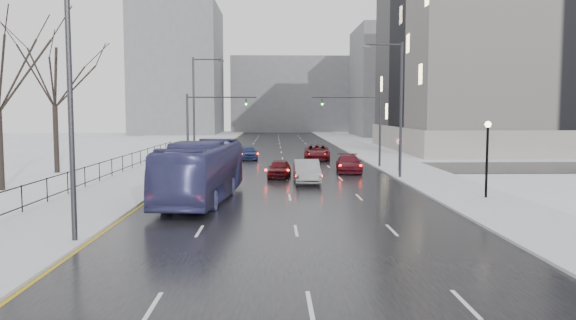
{
  "coord_description": "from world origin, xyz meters",
  "views": [
    {
      "loc": [
        -0.92,
        -0.91,
        4.97
      ],
      "look_at": [
        -0.19,
        27.62,
        2.5
      ],
      "focal_mm": 35.0,
      "sensor_mm": 36.0,
      "label": 1
    }
  ],
  "objects": [
    {
      "name": "road",
      "position": [
        0.0,
        60.0,
        0.02
      ],
      "size": [
        16.0,
        150.0,
        0.04
      ],
      "primitive_type": "cube",
      "color": "black",
      "rests_on": "ground"
    },
    {
      "name": "cross_road",
      "position": [
        0.0,
        48.0,
        0.02
      ],
      "size": [
        130.0,
        10.0,
        0.04
      ],
      "primitive_type": "cube",
      "color": "black",
      "rests_on": "ground"
    },
    {
      "name": "sidewalk_left",
      "position": [
        -10.5,
        60.0,
        0.08
      ],
      "size": [
        5.0,
        150.0,
        0.16
      ],
      "primitive_type": "cube",
      "color": "silver",
      "rests_on": "ground"
    },
    {
      "name": "sidewalk_right",
      "position": [
        10.5,
        60.0,
        0.08
      ],
      "size": [
        5.0,
        150.0,
        0.16
      ],
      "primitive_type": "cube",
      "color": "silver",
      "rests_on": "ground"
    },
    {
      "name": "park_strip",
      "position": [
        -20.0,
        60.0,
        0.06
      ],
      "size": [
        14.0,
        150.0,
        0.12
      ],
      "primitive_type": "cube",
      "color": "white",
      "rests_on": "ground"
    },
    {
      "name": "tree_park_d",
      "position": [
        -17.8,
        34.0,
        0.0
      ],
      "size": [
        8.75,
        8.75,
        12.5
      ],
      "primitive_type": null,
      "color": "black",
      "rests_on": "ground"
    },
    {
      "name": "tree_park_e",
      "position": [
        -18.2,
        44.0,
        0.0
      ],
      "size": [
        9.45,
        9.45,
        13.5
      ],
      "primitive_type": null,
      "color": "black",
      "rests_on": "ground"
    },
    {
      "name": "iron_fence",
      "position": [
        -13.0,
        30.0,
        0.91
      ],
      "size": [
        0.06,
        70.0,
        1.3
      ],
      "color": "black",
      "rests_on": "sidewalk_left"
    },
    {
      "name": "streetlight_r_mid",
      "position": [
        8.17,
        40.0,
        5.62
      ],
      "size": [
        2.95,
        0.25,
        10.0
      ],
      "color": "#2D2D33",
      "rests_on": "ground"
    },
    {
      "name": "streetlight_l_near",
      "position": [
        -8.17,
        20.0,
        5.62
      ],
      "size": [
        2.95,
        0.25,
        10.0
      ],
      "color": "#2D2D33",
      "rests_on": "ground"
    },
    {
      "name": "streetlight_l_far",
      "position": [
        -8.17,
        52.0,
        5.62
      ],
      "size": [
        2.95,
        0.25,
        10.0
      ],
      "color": "#2D2D33",
      "rests_on": "ground"
    },
    {
      "name": "lamppost_r_mid",
      "position": [
        11.0,
        30.0,
        2.94
      ],
      "size": [
        0.36,
        0.36,
        4.28
      ],
      "color": "black",
      "rests_on": "sidewalk_right"
    },
    {
      "name": "mast_signal_right",
      "position": [
        7.33,
        48.0,
        4.11
      ],
      "size": [
        6.1,
        0.33,
        6.5
      ],
      "color": "#2D2D33",
      "rests_on": "ground"
    },
    {
      "name": "mast_signal_left",
      "position": [
        -7.33,
        48.0,
        4.11
      ],
      "size": [
        6.1,
        0.33,
        6.5
      ],
      "color": "#2D2D33",
      "rests_on": "ground"
    },
    {
      "name": "no_uturn_sign",
      "position": [
        9.2,
        44.0,
        2.3
      ],
      "size": [
        0.6,
        0.06,
        2.7
      ],
      "color": "#2D2D33",
      "rests_on": "sidewalk_right"
    },
    {
      "name": "civic_building",
      "position": [
        35.0,
        72.0,
        11.21
      ],
      "size": [
        41.0,
        31.0,
        24.8
      ],
      "color": "gray",
      "rests_on": "ground"
    },
    {
      "name": "bldg_far_right",
      "position": [
        28.0,
        115.0,
        11.0
      ],
      "size": [
        24.0,
        20.0,
        22.0
      ],
      "primitive_type": "cube",
      "color": "slate",
      "rests_on": "ground"
    },
    {
      "name": "bldg_far_left",
      "position": [
        -22.0,
        125.0,
        14.0
      ],
      "size": [
        18.0,
        22.0,
        28.0
      ],
      "primitive_type": "cube",
      "color": "slate",
      "rests_on": "ground"
    },
    {
      "name": "bldg_far_center",
      "position": [
        4.0,
        140.0,
        9.0
      ],
      "size": [
        30.0,
        18.0,
        18.0
      ],
      "primitive_type": "cube",
      "color": "slate",
      "rests_on": "ground"
    },
    {
      "name": "bus",
      "position": [
        -4.88,
        30.03,
        1.7
      ],
      "size": [
        3.81,
        12.09,
        3.31
      ],
      "primitive_type": "imported",
      "rotation": [
        0.0,
        0.0,
        -0.09
      ],
      "color": "navy",
      "rests_on": "road"
    },
    {
      "name": "sedan_center_near",
      "position": [
        -0.5,
        40.87,
        0.71
      ],
      "size": [
        1.97,
        4.06,
        1.33
      ],
      "primitive_type": "imported",
      "rotation": [
        0.0,
        0.0,
        -0.1
      ],
      "color": "#490C11",
      "rests_on": "road"
    },
    {
      "name": "sedan_right_near",
      "position": [
        1.35,
        37.54,
        0.85
      ],
      "size": [
        1.75,
        4.9,
        1.61
      ],
      "primitive_type": "imported",
      "rotation": [
        0.0,
        0.0,
        0.01
      ],
      "color": "gray",
      "rests_on": "road"
    },
    {
      "name": "sedan_right_cross",
      "position": [
        3.5,
        56.22,
        0.81
      ],
      "size": [
        2.93,
        5.73,
        1.55
      ],
      "primitive_type": "imported",
      "rotation": [
        0.0,
        0.0,
        -0.07
      ],
      "color": "#530E16",
      "rests_on": "road"
    },
    {
      "name": "sedan_right_far",
      "position": [
        5.19,
        44.32,
        0.75
      ],
      "size": [
        2.3,
        4.98,
        1.41
      ],
      "primitive_type": "imported",
      "rotation": [
        0.0,
        0.0,
        -0.07
      ],
      "color": "#560E1A",
      "rests_on": "road"
    },
    {
      "name": "sedan_center_far",
      "position": [
        -3.5,
        56.64,
        0.75
      ],
      "size": [
        2.08,
        4.29,
        1.41
      ],
      "primitive_type": "imported",
      "rotation": [
        0.0,
        0.0,
        0.1
      ],
      "color": "navy",
      "rests_on": "road"
    }
  ]
}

